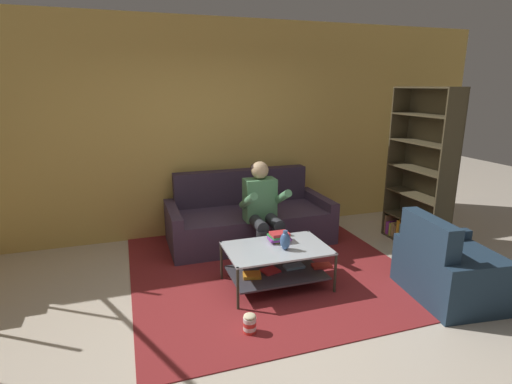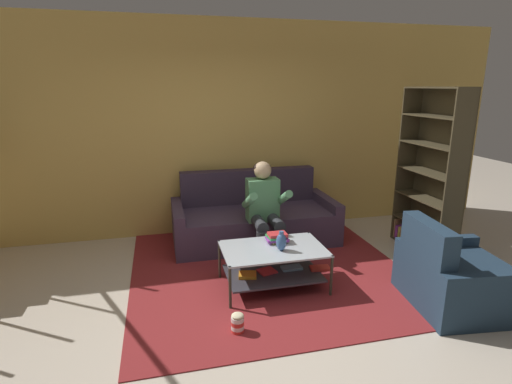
{
  "view_description": "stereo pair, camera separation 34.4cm",
  "coord_description": "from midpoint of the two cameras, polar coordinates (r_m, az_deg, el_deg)",
  "views": [
    {
      "loc": [
        -1.16,
        -2.97,
        2.04
      ],
      "look_at": [
        0.18,
        1.05,
        0.91
      ],
      "focal_mm": 28.0,
      "sensor_mm": 36.0,
      "label": 1
    },
    {
      "loc": [
        -0.83,
        -3.06,
        2.04
      ],
      "look_at": [
        0.18,
        1.05,
        0.91
      ],
      "focal_mm": 28.0,
      "sensor_mm": 36.0,
      "label": 2
    }
  ],
  "objects": [
    {
      "name": "couch",
      "position": [
        5.38,
        -2.9,
        -3.97
      ],
      "size": [
        2.14,
        0.97,
        0.91
      ],
      "color": "#413246",
      "rests_on": "ground"
    },
    {
      "name": "bookshelf",
      "position": [
        5.46,
        20.75,
        0.79
      ],
      "size": [
        0.3,
        0.95,
        2.03
      ],
      "color": "#433B26",
      "rests_on": "ground"
    },
    {
      "name": "book_stack",
      "position": [
        4.25,
        0.98,
        -6.45
      ],
      "size": [
        0.24,
        0.19,
        0.1
      ],
      "color": "#ABBC43",
      "rests_on": "coffee_table"
    },
    {
      "name": "coffee_table",
      "position": [
        4.18,
        0.66,
        -9.85
      ],
      "size": [
        1.14,
        0.67,
        0.43
      ],
      "color": "#B2BCC5",
      "rests_on": "ground"
    },
    {
      "name": "ground",
      "position": [
        3.77,
        -0.14,
        -17.73
      ],
      "size": [
        16.8,
        16.8,
        0.0
      ],
      "primitive_type": "plane",
      "color": "beige"
    },
    {
      "name": "back_partition",
      "position": [
        5.6,
        -8.16,
        8.78
      ],
      "size": [
        8.4,
        0.12,
        2.9
      ],
      "primitive_type": "cube",
      "color": "tan",
      "rests_on": "ground"
    },
    {
      "name": "area_rug",
      "position": [
        4.77,
        -0.91,
        -10.25
      ],
      "size": [
        3.02,
        3.26,
        0.01
      ],
      "color": "maroon",
      "rests_on": "ground"
    },
    {
      "name": "popcorn_tub",
      "position": [
        3.55,
        -3.83,
        -18.31
      ],
      "size": [
        0.11,
        0.11,
        0.18
      ],
      "color": "red",
      "rests_on": "ground"
    },
    {
      "name": "armchair",
      "position": [
        4.37,
        24.33,
        -10.28
      ],
      "size": [
        0.98,
        1.03,
        0.85
      ],
      "color": "#203449",
      "rests_on": "ground"
    },
    {
      "name": "person_seated_center",
      "position": [
        4.75,
        -1.09,
        -2.14
      ],
      "size": [
        0.5,
        0.58,
        1.17
      ],
      "color": "#2A2B2F",
      "rests_on": "ground"
    },
    {
      "name": "vase",
      "position": [
        4.04,
        1.75,
        -7.01
      ],
      "size": [
        0.1,
        0.1,
        0.2
      ],
      "color": "#3C5E93",
      "rests_on": "coffee_table"
    }
  ]
}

